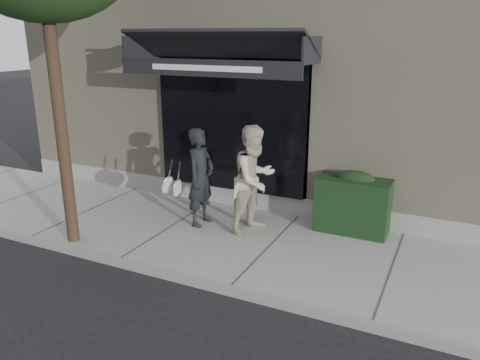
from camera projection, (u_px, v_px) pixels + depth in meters
The scene contains 7 objects.
ground at pixel (270, 251), 8.05m from camera, with size 80.00×80.00×0.00m, color black.
sidewalk at pixel (270, 248), 8.03m from camera, with size 20.00×3.00×0.12m, color gray.
curb at pixel (230, 290), 6.70m from camera, with size 20.00×0.10×0.14m, color gray.
building_facade at pixel (348, 70), 11.51m from camera, with size 14.30×8.04×5.64m.
hedge at pixel (353, 203), 8.48m from camera, with size 1.30×0.70×1.14m.
pedestrian_front at pixel (200, 177), 8.67m from camera, with size 0.80×0.92×1.84m.
pedestrian_back at pixel (254, 179), 8.35m from camera, with size 1.02×1.15×1.96m.
Camera 1 is at (2.70, -6.82, 3.57)m, focal length 35.00 mm.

